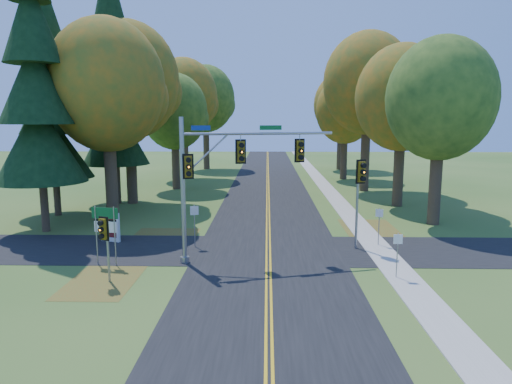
{
  "coord_description": "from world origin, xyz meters",
  "views": [
    {
      "loc": [
        -0.08,
        -22.65,
        7.25
      ],
      "look_at": [
        -0.7,
        2.58,
        3.2
      ],
      "focal_mm": 32.0,
      "sensor_mm": 36.0,
      "label": 1
    }
  ],
  "objects_px": {
    "route_sign_cluster": "(105,224)",
    "info_kiosk": "(110,227)",
    "traffic_mast": "(223,170)",
    "east_signal_pole": "(360,182)"
  },
  "relations": [
    {
      "from": "east_signal_pole",
      "to": "info_kiosk",
      "type": "height_order",
      "value": "east_signal_pole"
    },
    {
      "from": "east_signal_pole",
      "to": "info_kiosk",
      "type": "bearing_deg",
      "value": 154.15
    },
    {
      "from": "traffic_mast",
      "to": "info_kiosk",
      "type": "height_order",
      "value": "traffic_mast"
    },
    {
      "from": "east_signal_pole",
      "to": "route_sign_cluster",
      "type": "xyz_separation_m",
      "value": [
        -13.14,
        -3.06,
        -1.73
      ]
    },
    {
      "from": "traffic_mast",
      "to": "info_kiosk",
      "type": "bearing_deg",
      "value": 138.65
    },
    {
      "from": "traffic_mast",
      "to": "route_sign_cluster",
      "type": "height_order",
      "value": "traffic_mast"
    },
    {
      "from": "route_sign_cluster",
      "to": "info_kiosk",
      "type": "xyz_separation_m",
      "value": [
        -1.32,
        4.35,
        -1.23
      ]
    },
    {
      "from": "east_signal_pole",
      "to": "route_sign_cluster",
      "type": "distance_m",
      "value": 13.6
    },
    {
      "from": "route_sign_cluster",
      "to": "info_kiosk",
      "type": "distance_m",
      "value": 4.71
    },
    {
      "from": "traffic_mast",
      "to": "info_kiosk",
      "type": "relative_size",
      "value": 4.45
    }
  ]
}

